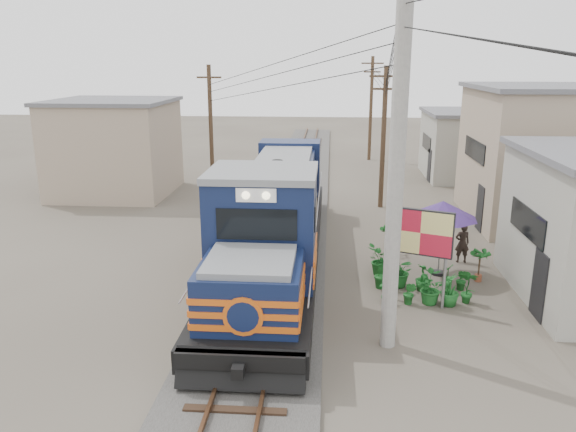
# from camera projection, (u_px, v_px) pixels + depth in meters

# --- Properties ---
(ground) EXTENTS (120.00, 120.00, 0.00)m
(ground) POSITION_uv_depth(u_px,v_px,m) (258.00, 331.00, 15.59)
(ground) COLOR #473F35
(ground) RESTS_ON ground
(ballast) EXTENTS (3.60, 70.00, 0.16)m
(ballast) POSITION_uv_depth(u_px,v_px,m) (287.00, 226.00, 25.17)
(ballast) COLOR #595651
(ballast) RESTS_ON ground
(track) EXTENTS (1.15, 70.00, 0.12)m
(track) POSITION_uv_depth(u_px,v_px,m) (287.00, 222.00, 25.12)
(track) COLOR #51331E
(track) RESTS_ON ground
(locomotive) EXTENTS (3.10, 16.87, 4.18)m
(locomotive) POSITION_uv_depth(u_px,v_px,m) (276.00, 218.00, 20.09)
(locomotive) COLOR black
(locomotive) RESTS_ON ground
(utility_pole_main) EXTENTS (0.40, 0.40, 10.00)m
(utility_pole_main) POSITION_uv_depth(u_px,v_px,m) (397.00, 158.00, 13.51)
(utility_pole_main) COLOR #9E9B93
(utility_pole_main) RESTS_ON ground
(wooden_pole_mid) EXTENTS (1.60, 0.24, 7.00)m
(wooden_pole_mid) POSITION_uv_depth(u_px,v_px,m) (383.00, 135.00, 27.71)
(wooden_pole_mid) COLOR #4C3826
(wooden_pole_mid) RESTS_ON ground
(wooden_pole_far) EXTENTS (1.60, 0.24, 7.50)m
(wooden_pole_far) POSITION_uv_depth(u_px,v_px,m) (371.00, 107.00, 41.06)
(wooden_pole_far) COLOR #4C3826
(wooden_pole_far) RESTS_ON ground
(wooden_pole_left) EXTENTS (1.60, 0.24, 7.00)m
(wooden_pole_left) POSITION_uv_depth(u_px,v_px,m) (211.00, 124.00, 32.24)
(wooden_pole_left) COLOR #4C3826
(wooden_pole_left) RESTS_ON ground
(power_lines) EXTENTS (9.65, 19.00, 3.30)m
(power_lines) POSITION_uv_depth(u_px,v_px,m) (280.00, 52.00, 21.71)
(power_lines) COLOR black
(power_lines) RESTS_ON ground
(shophouse_mid) EXTENTS (8.40, 7.35, 6.20)m
(shophouse_mid) POSITION_uv_depth(u_px,v_px,m) (565.00, 155.00, 25.36)
(shophouse_mid) COLOR gray
(shophouse_mid) RESTS_ON ground
(shophouse_back) EXTENTS (6.30, 6.30, 4.20)m
(shophouse_back) POSITION_uv_depth(u_px,v_px,m) (475.00, 144.00, 35.34)
(shophouse_back) COLOR #9A988C
(shophouse_back) RESTS_ON ground
(shophouse_left) EXTENTS (6.30, 6.30, 5.20)m
(shophouse_left) POSITION_uv_depth(u_px,v_px,m) (115.00, 147.00, 30.97)
(shophouse_left) COLOR gray
(shophouse_left) RESTS_ON ground
(billboard) EXTENTS (1.86, 0.83, 3.01)m
(billboard) POSITION_uv_depth(u_px,v_px,m) (420.00, 235.00, 16.77)
(billboard) COLOR #99999E
(billboard) RESTS_ON ground
(market_umbrella) EXTENTS (2.93, 2.93, 2.66)m
(market_umbrella) POSITION_uv_depth(u_px,v_px,m) (443.00, 210.00, 19.09)
(market_umbrella) COLOR black
(market_umbrella) RESTS_ON ground
(vendor) EXTENTS (0.57, 0.41, 1.48)m
(vendor) POSITION_uv_depth(u_px,v_px,m) (462.00, 243.00, 20.71)
(vendor) COLOR black
(vendor) RESTS_ON ground
(plant_nursery) EXTENTS (3.40, 3.43, 1.13)m
(plant_nursery) POSITION_uv_depth(u_px,v_px,m) (411.00, 275.00, 18.22)
(plant_nursery) COLOR #1A5D21
(plant_nursery) RESTS_ON ground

